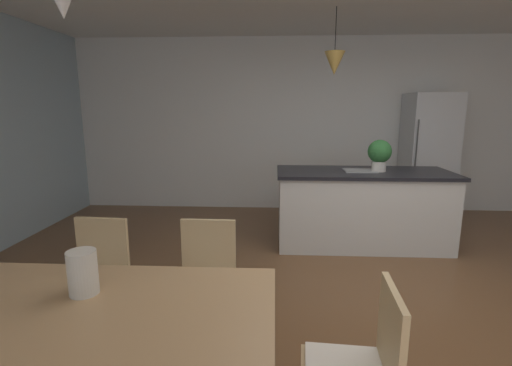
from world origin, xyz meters
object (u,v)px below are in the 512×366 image
kitchen_island (362,207)px  vase_on_dining_table (83,272)px  chair_far_left (95,279)px  potted_plant_on_island (380,154)px  dining_table (86,322)px  chair_far_right (205,281)px  refrigerator (427,156)px

kitchen_island → vase_on_dining_table: 3.38m
chair_far_left → potted_plant_on_island: bearing=39.9°
dining_table → chair_far_right: size_ratio=1.96×
chair_far_left → vase_on_dining_table: vase_on_dining_table is taller
chair_far_left → chair_far_right: bearing=0.0°
chair_far_right → vase_on_dining_table: (-0.45, -0.70, 0.38)m
potted_plant_on_island → chair_far_left: bearing=-140.1°
chair_far_left → dining_table: bearing=-65.3°
chair_far_left → vase_on_dining_table: size_ratio=4.05×
chair_far_right → chair_far_left: (-0.76, -0.00, 0.00)m
refrigerator → vase_on_dining_table: (-3.18, -4.02, -0.06)m
dining_table → vase_on_dining_table: (-0.06, 0.13, 0.18)m
kitchen_island → dining_table: bearing=-123.4°
chair_far_left → refrigerator: refrigerator is taller
kitchen_island → refrigerator: refrigerator is taller
chair_far_left → potted_plant_on_island: 3.23m
dining_table → kitchen_island: kitchen_island is taller
chair_far_left → refrigerator: (3.50, 3.32, 0.44)m
dining_table → chair_far_left: bearing=114.7°
dining_table → chair_far_right: bearing=65.0°
dining_table → refrigerator: 5.20m
vase_on_dining_table → dining_table: bearing=-63.6°
potted_plant_on_island → vase_on_dining_table: size_ratio=1.71×
potted_plant_on_island → kitchen_island: bearing=-180.0°
dining_table → vase_on_dining_table: 0.23m
kitchen_island → potted_plant_on_island: potted_plant_on_island is taller
dining_table → refrigerator: (3.12, 4.15, 0.24)m
chair_far_left → vase_on_dining_table: (0.32, -0.70, 0.38)m
kitchen_island → potted_plant_on_island: (0.17, 0.00, 0.65)m
chair_far_right → potted_plant_on_island: size_ratio=2.37×
chair_far_right → potted_plant_on_island: (1.67, 2.03, 0.63)m
refrigerator → potted_plant_on_island: (-1.07, -1.29, 0.19)m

